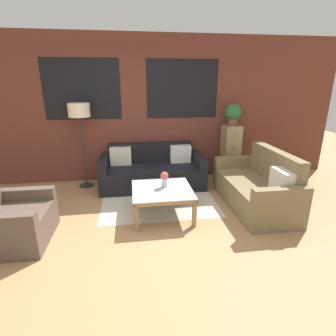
{
  "coord_description": "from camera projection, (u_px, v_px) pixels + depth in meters",
  "views": [
    {
      "loc": [
        -0.09,
        -2.85,
        1.92
      ],
      "look_at": [
        0.51,
        1.3,
        0.55
      ],
      "focal_mm": 28.0,
      "sensor_mm": 36.0,
      "label": 1
    }
  ],
  "objects": [
    {
      "name": "ground_plane",
      "position": [
        143.0,
        243.0,
        3.29
      ],
      "size": [
        16.0,
        16.0,
        0.0
      ],
      "primitive_type": "plane",
      "color": "#AD7F51"
    },
    {
      "name": "wall_back_brick",
      "position": [
        134.0,
        110.0,
        5.15
      ],
      "size": [
        8.4,
        0.09,
        2.8
      ],
      "color": "brown",
      "rests_on": "ground_plane"
    },
    {
      "name": "rug",
      "position": [
        158.0,
        199.0,
        4.51
      ],
      "size": [
        1.9,
        1.54,
        0.0
      ],
      "color": "beige",
      "rests_on": "ground_plane"
    },
    {
      "name": "couch_dark",
      "position": [
        152.0,
        172.0,
        5.08
      ],
      "size": [
        1.95,
        0.88,
        0.78
      ],
      "color": "black",
      "rests_on": "ground_plane"
    },
    {
      "name": "settee_vintage",
      "position": [
        257.0,
        188.0,
        4.2
      ],
      "size": [
        0.8,
        1.67,
        0.92
      ],
      "color": "olive",
      "rests_on": "ground_plane"
    },
    {
      "name": "armchair_corner",
      "position": [
        12.0,
        221.0,
        3.26
      ],
      "size": [
        0.8,
        0.91,
        0.84
      ],
      "color": "brown",
      "rests_on": "ground_plane"
    },
    {
      "name": "coffee_table",
      "position": [
        162.0,
        193.0,
        3.89
      ],
      "size": [
        0.88,
        0.88,
        0.43
      ],
      "color": "silver",
      "rests_on": "ground_plane"
    },
    {
      "name": "floor_lamp",
      "position": [
        79.0,
        115.0,
        4.7
      ],
      "size": [
        0.38,
        0.38,
        1.58
      ],
      "color": "#2D2D2D",
      "rests_on": "ground_plane"
    },
    {
      "name": "drawer_cabinet",
      "position": [
        230.0,
        152.0,
        5.42
      ],
      "size": [
        0.32,
        0.39,
        1.1
      ],
      "color": "tan",
      "rests_on": "ground_plane"
    },
    {
      "name": "potted_plant",
      "position": [
        233.0,
        113.0,
        5.18
      ],
      "size": [
        0.33,
        0.33,
        0.43
      ],
      "color": "brown",
      "rests_on": "drawer_cabinet"
    },
    {
      "name": "flower_vase",
      "position": [
        164.0,
        178.0,
        3.89
      ],
      "size": [
        0.12,
        0.12,
        0.24
      ],
      "color": "#ADBCC6",
      "rests_on": "coffee_table"
    }
  ]
}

